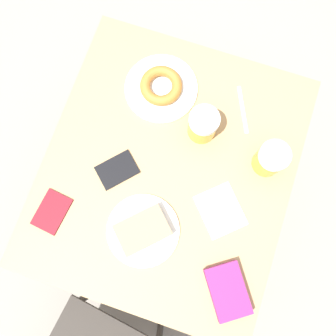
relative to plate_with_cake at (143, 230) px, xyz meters
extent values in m
plane|color=gray|center=(-0.01, -0.21, -0.72)|extent=(8.00, 8.00, 0.00)
cube|color=tan|center=(-0.01, -0.21, -0.03)|extent=(0.81, 0.92, 0.03)
cylinder|color=black|center=(-0.37, -0.63, -0.39)|extent=(0.04, 0.04, 0.67)
cylinder|color=black|center=(0.35, -0.63, -0.39)|extent=(0.04, 0.04, 0.67)
cylinder|color=black|center=(-0.37, 0.21, -0.39)|extent=(0.04, 0.04, 0.67)
cylinder|color=black|center=(0.35, 0.21, -0.39)|extent=(0.04, 0.04, 0.67)
cylinder|color=#2D2823|center=(-0.17, 0.38, -0.51)|extent=(0.03, 0.03, 0.43)
cylinder|color=#2D2823|center=(0.17, 0.33, -0.51)|extent=(0.03, 0.03, 0.43)
cylinder|color=white|center=(0.00, 0.00, -0.01)|extent=(0.23, 0.23, 0.01)
cube|color=tan|center=(0.00, 0.00, 0.01)|extent=(0.19, 0.19, 0.04)
cylinder|color=white|center=(0.10, -0.47, -0.01)|extent=(0.25, 0.25, 0.01)
torus|color=#B2702D|center=(0.10, -0.47, 0.01)|extent=(0.14, 0.14, 0.04)
cylinder|color=gold|center=(-0.08, -0.37, 0.03)|extent=(0.09, 0.09, 0.10)
cylinder|color=white|center=(-0.08, -0.37, 0.09)|extent=(0.10, 0.10, 0.03)
cylinder|color=gold|center=(-0.31, -0.33, 0.03)|extent=(0.09, 0.09, 0.10)
cylinder|color=white|center=(-0.31, -0.33, 0.09)|extent=(0.10, 0.10, 0.03)
cube|color=white|center=(-0.21, -0.14, -0.02)|extent=(0.19, 0.20, 0.00)
cube|color=silver|center=(-0.19, -0.49, -0.02)|extent=(0.08, 0.16, 0.00)
cube|color=maroon|center=(0.30, 0.04, -0.02)|extent=(0.10, 0.14, 0.01)
cube|color=black|center=(0.15, -0.16, -0.02)|extent=(0.15, 0.15, 0.01)
cube|color=#8C2366|center=(-0.30, 0.09, 0.00)|extent=(0.18, 0.19, 0.04)
camera|label=1|loc=(-0.09, 0.02, 1.18)|focal=40.00mm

